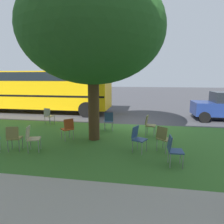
% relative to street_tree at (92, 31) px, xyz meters
% --- Properties ---
extents(ground, '(80.00, 80.00, 0.00)m').
position_rel_street_tree_xyz_m(ground, '(-1.35, -2.98, -4.17)').
color(ground, '#424247').
extents(grass_verge, '(48.00, 6.00, 0.01)m').
position_rel_street_tree_xyz_m(grass_verge, '(-1.35, 0.22, -4.17)').
color(grass_verge, '#3D752D').
rests_on(grass_verge, ground).
extents(street_tree, '(5.35, 5.35, 6.16)m').
position_rel_street_tree_xyz_m(street_tree, '(0.00, 0.00, 0.00)').
color(street_tree, brown).
rests_on(street_tree, ground).
extents(chair_1, '(0.51, 0.51, 0.88)m').
position_rel_street_tree_xyz_m(chair_1, '(3.02, -2.07, -3.65)').
color(chair_1, '#ADA393').
rests_on(chair_1, ground).
extents(chair_2, '(0.59, 0.59, 0.88)m').
position_rel_street_tree_xyz_m(chair_2, '(1.00, 0.28, -3.65)').
color(chair_2, '#C64C1E').
rests_on(chair_2, ground).
extents(chair_3, '(0.49, 0.49, 0.88)m').
position_rel_street_tree_xyz_m(chair_3, '(-2.20, -0.92, -3.65)').
color(chair_3, olive).
rests_on(chair_3, ground).
extents(chair_4, '(0.51, 0.52, 0.88)m').
position_rel_street_tree_xyz_m(chair_4, '(-0.34, -1.41, -3.65)').
color(chair_4, '#335184').
rests_on(chair_4, ground).
extents(chair_5, '(0.55, 0.55, 0.88)m').
position_rel_street_tree_xyz_m(chair_5, '(-1.79, 1.10, -3.65)').
color(chair_5, '#335184').
rests_on(chair_5, ground).
extents(chair_6, '(0.44, 0.44, 0.88)m').
position_rel_street_tree_xyz_m(chair_6, '(-2.82, 2.02, -3.65)').
color(chair_6, '#335184').
rests_on(chair_6, ground).
extents(chair_7, '(0.53, 0.52, 0.88)m').
position_rel_street_tree_xyz_m(chair_7, '(1.74, 1.65, -3.65)').
color(chair_7, beige).
rests_on(chair_7, ground).
extents(chair_8, '(0.59, 0.59, 0.88)m').
position_rel_street_tree_xyz_m(chair_8, '(-2.64, 0.96, -3.65)').
color(chair_8, olive).
rests_on(chair_8, ground).
extents(chair_9, '(0.51, 0.51, 0.88)m').
position_rel_street_tree_xyz_m(chair_9, '(2.34, 1.73, -3.65)').
color(chair_9, olive).
rests_on(chair_9, ground).
extents(school_bus, '(10.40, 2.80, 2.88)m').
position_rel_street_tree_xyz_m(school_bus, '(5.61, -5.52, -2.41)').
color(school_bus, yellow).
rests_on(school_bus, ground).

